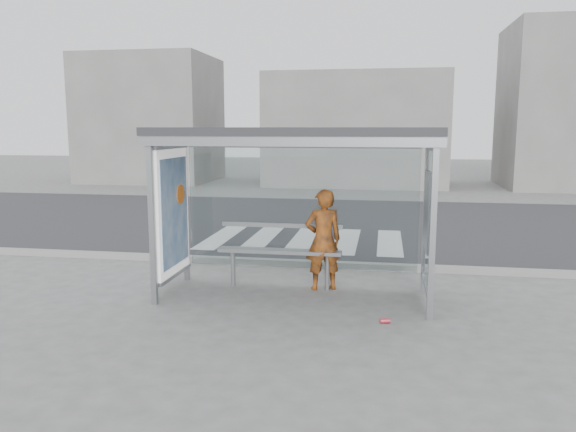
{
  "coord_description": "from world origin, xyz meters",
  "views": [
    {
      "loc": [
        1.33,
        -8.33,
        2.62
      ],
      "look_at": [
        -0.13,
        0.2,
        1.25
      ],
      "focal_mm": 35.0,
      "sensor_mm": 36.0,
      "label": 1
    }
  ],
  "objects_px": {
    "bench": "(280,251)",
    "soda_can": "(385,321)",
    "person": "(323,240)",
    "bus_shelter": "(271,169)"
  },
  "relations": [
    {
      "from": "bus_shelter",
      "to": "soda_can",
      "type": "bearing_deg",
      "value": -30.14
    },
    {
      "from": "soda_can",
      "to": "person",
      "type": "bearing_deg",
      "value": 124.21
    },
    {
      "from": "bus_shelter",
      "to": "bench",
      "type": "relative_size",
      "value": 2.1
    },
    {
      "from": "person",
      "to": "bench",
      "type": "relative_size",
      "value": 0.81
    },
    {
      "from": "person",
      "to": "soda_can",
      "type": "xyz_separation_m",
      "value": [
        1.01,
        -1.48,
        -0.79
      ]
    },
    {
      "from": "bench",
      "to": "soda_can",
      "type": "height_order",
      "value": "bench"
    },
    {
      "from": "bus_shelter",
      "to": "soda_can",
      "type": "height_order",
      "value": "bus_shelter"
    },
    {
      "from": "bench",
      "to": "soda_can",
      "type": "bearing_deg",
      "value": -40.36
    },
    {
      "from": "person",
      "to": "soda_can",
      "type": "distance_m",
      "value": 1.96
    },
    {
      "from": "person",
      "to": "soda_can",
      "type": "relative_size",
      "value": 12.52
    }
  ]
}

